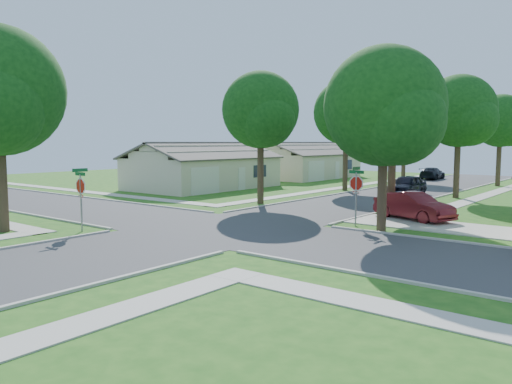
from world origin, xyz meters
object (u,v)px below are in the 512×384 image
object	(u,v)px
stop_sign_ne	(356,186)
tree_w_far	(405,130)
tree_ne_corner	(385,112)
car_curb_east	(406,185)
car_curb_west	(432,173)
house_nw_near	(204,171)
tree_w_near	(261,114)
tree_w_mid	(347,115)
tree_e_mid	(460,114)
house_nw_far	(305,165)
car_driveway	(414,206)
tree_e_near	(394,116)
stop_sign_sw	(81,189)
tree_e_far	(501,123)

from	to	relation	value
stop_sign_ne	tree_w_far	bearing A→B (deg)	107.70
tree_ne_corner	car_curb_east	distance (m)	17.32
car_curb_west	house_nw_near	bearing A→B (deg)	58.13
tree_w_far	tree_ne_corner	size ratio (longest dim) A/B	0.93
tree_w_near	tree_w_mid	size ratio (longest dim) A/B	0.94
tree_e_mid	house_nw_far	world-z (taller)	tree_e_mid
stop_sign_ne	tree_e_mid	distance (m)	16.84
car_driveway	car_curb_west	xyz separation A→B (m)	(-9.41, 30.19, -0.07)
tree_ne_corner	car_driveway	distance (m)	6.46
tree_e_near	house_nw_far	bearing A→B (deg)	132.06
stop_sign_ne	house_nw_near	size ratio (longest dim) A/B	0.22
stop_sign_sw	tree_w_near	bearing A→B (deg)	89.77
tree_w_far	car_driveway	distance (m)	28.14
tree_w_near	stop_sign_sw	bearing A→B (deg)	-90.23
tree_ne_corner	car_driveway	xyz separation A→B (m)	(-0.15, 4.28, -4.84)
house_nw_near	car_curb_east	world-z (taller)	house_nw_near
car_driveway	tree_w_near	bearing A→B (deg)	107.63
tree_ne_corner	tree_e_near	bearing A→B (deg)	108.53
stop_sign_sw	tree_ne_corner	size ratio (longest dim) A/B	0.34
house_nw_near	car_curb_west	size ratio (longest dim) A/B	2.89
tree_e_far	tree_w_mid	xyz separation A→B (m)	(-9.39, -13.00, 0.51)
tree_e_far	car_curb_west	bearing A→B (deg)	149.61
tree_w_near	car_curb_west	size ratio (longest dim) A/B	1.91
car_curb_east	stop_sign_ne	bearing A→B (deg)	-77.73
tree_w_mid	tree_e_far	bearing A→B (deg)	54.15
tree_e_far	tree_w_near	bearing A→B (deg)	-110.60
tree_e_mid	house_nw_near	size ratio (longest dim) A/B	0.68
tree_w_near	house_nw_near	distance (m)	13.63
tree_w_far	car_curb_east	distance (m)	15.85
tree_ne_corner	car_curb_west	size ratio (longest dim) A/B	1.84
tree_ne_corner	house_nw_near	xyz separation A→B (m)	(-22.35, 10.79, -4.08)
stop_sign_sw	tree_e_far	distance (m)	40.04
tree_e_far	tree_w_near	world-z (taller)	tree_w_near
house_nw_near	tree_e_mid	bearing A→B (deg)	16.15
tree_e_near	house_nw_near	xyz separation A→B (m)	(-20.74, 5.99, -4.13)
tree_e_far	tree_w_far	world-z (taller)	tree_e_far
tree_w_near	stop_sign_ne	bearing A→B (deg)	-24.74
tree_w_mid	tree_w_far	world-z (taller)	tree_w_mid
car_driveway	tree_e_near	bearing A→B (deg)	90.77
stop_sign_ne	car_driveway	size ratio (longest dim) A/B	0.66
house_nw_far	car_curb_east	size ratio (longest dim) A/B	2.80
tree_w_far	tree_w_near	bearing A→B (deg)	-89.99
tree_ne_corner	car_driveway	world-z (taller)	tree_ne_corner
tree_e_near	house_nw_far	world-z (taller)	tree_e_near
stop_sign_sw	tree_e_far	xyz separation A→B (m)	(9.45, 38.71, 3.95)
tree_w_near	tree_ne_corner	xyz separation A→B (m)	(11.00, -4.80, -0.52)
tree_w_near	car_curb_west	distance (m)	30.19
tree_w_near	tree_w_far	distance (m)	25.01
house_nw_near	tree_w_far	bearing A→B (deg)	59.18
house_nw_far	car_driveway	xyz separation A→B (m)	(22.21, -23.51, -0.77)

